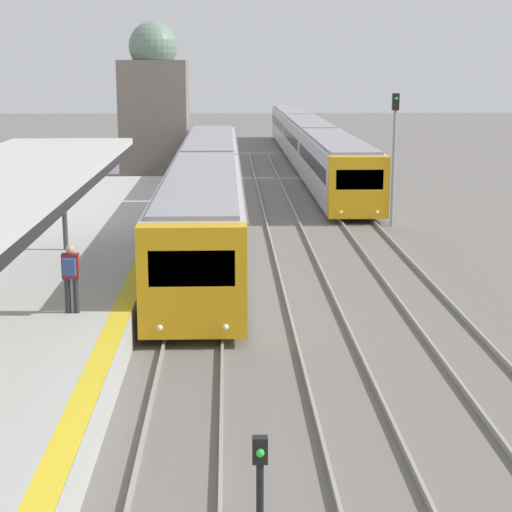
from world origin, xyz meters
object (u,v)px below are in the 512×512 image
train_far (308,140)px  signal_mast_far (394,145)px  signal_post_near (260,495)px  person_on_platform (71,273)px  train_near (207,185)px

train_far → signal_mast_far: bearing=-86.6°
train_far → signal_post_near: (-5.30, -49.51, -0.42)m
person_on_platform → signal_post_near: bearing=-66.8°
signal_mast_far → train_near: bearing=175.4°
train_near → train_far: (6.56, 23.00, -0.04)m
train_near → train_far: size_ratio=0.72×
train_far → signal_post_near: bearing=-96.1°
train_far → signal_post_near: 49.79m
train_far → signal_mast_far: size_ratio=8.28×
train_near → train_far: 23.91m
train_near → signal_mast_far: bearing=-4.6°
train_near → person_on_platform: bearing=-99.6°
train_far → signal_post_near: size_ratio=22.16×
train_near → signal_mast_far: signal_mast_far is taller
person_on_platform → signal_post_near: (4.12, -9.59, -0.68)m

